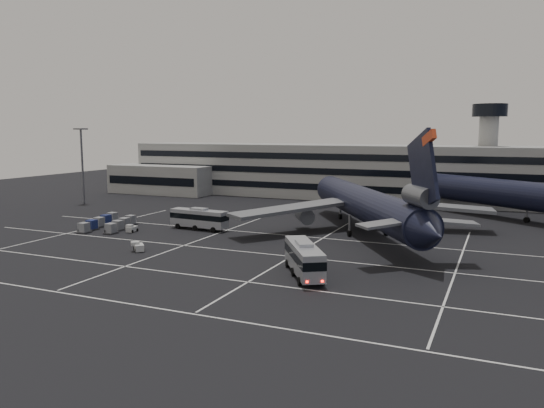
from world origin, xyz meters
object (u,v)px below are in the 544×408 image
(trijet_main, at_px, (366,204))
(bus_near, at_px, (304,257))
(tug_a, at_px, (132,229))
(uld_cluster, at_px, (109,223))
(bus_far, at_px, (199,218))

(trijet_main, height_order, bus_near, trijet_main)
(tug_a, xyz_separation_m, uld_cluster, (-6.43, 1.60, 0.28))
(trijet_main, bearing_deg, uld_cluster, 164.28)
(bus_far, xyz_separation_m, tug_a, (-9.61, -6.88, -1.54))
(bus_near, xyz_separation_m, bus_far, (-27.95, 21.24, -0.17))
(trijet_main, distance_m, tug_a, 41.01)
(bus_near, bearing_deg, tug_a, 127.22)
(trijet_main, xyz_separation_m, bus_far, (-28.48, -7.57, -3.10))
(trijet_main, height_order, uld_cluster, trijet_main)
(bus_far, distance_m, uld_cluster, 16.94)
(bus_near, bearing_deg, bus_far, 110.91)
(uld_cluster, bearing_deg, trijet_main, 16.10)
(trijet_main, bearing_deg, bus_near, -122.87)
(bus_far, bearing_deg, trijet_main, -70.67)
(tug_a, bearing_deg, bus_near, -26.85)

